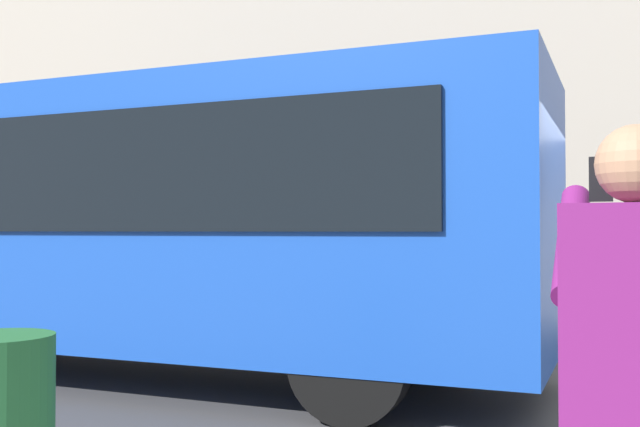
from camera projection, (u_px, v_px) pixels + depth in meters
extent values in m
plane|color=#38383A|center=(614.00, 413.00, 6.33)|extent=(60.00, 60.00, 0.00)
cube|color=#1947AD|center=(128.00, 218.00, 8.14)|extent=(9.00, 2.50, 2.60)
cube|color=black|center=(45.00, 173.00, 6.99)|extent=(7.60, 0.06, 1.10)
cylinder|color=black|center=(420.00, 329.00, 7.98)|extent=(1.00, 0.28, 1.00)
cylinder|color=black|center=(349.00, 362.00, 5.95)|extent=(1.00, 0.28, 1.00)
cube|color=#6B1960|center=(638.00, 324.00, 2.03)|extent=(0.40, 0.24, 0.66)
sphere|color=#A87A5B|center=(636.00, 164.00, 2.04)|extent=(0.22, 0.22, 0.22)
cylinder|color=#6B1960|center=(572.00, 242.00, 2.25)|extent=(0.09, 0.48, 0.37)
cube|color=black|center=(601.00, 179.00, 2.35)|extent=(0.07, 0.01, 0.14)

